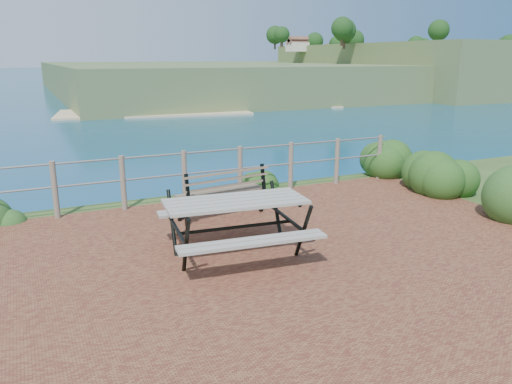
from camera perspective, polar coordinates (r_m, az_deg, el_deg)
ground at (r=6.74m, az=0.53°, el=-8.58°), size 10.00×7.00×0.12m
ocean at (r=205.60m, az=-25.02°, el=13.05°), size 1200.00×1200.00×0.00m
safety_railing at (r=9.55m, az=-8.18°, el=2.05°), size 9.40×0.10×1.00m
distant_bay at (r=272.46m, az=15.55°, el=13.75°), size 290.00×232.36×24.00m
picnic_table at (r=6.90m, az=-2.33°, el=-3.41°), size 1.99×1.66×0.81m
park_bench at (r=8.62m, az=-4.04°, el=0.85°), size 1.61×0.60×0.89m
shrub_right_front at (r=11.15m, az=20.63°, el=0.09°), size 1.28×1.28×1.82m
shrub_right_edge at (r=12.44m, az=14.92°, el=2.05°), size 1.08×1.08×1.54m
shrub_lip_east at (r=10.95m, az=0.26°, el=0.82°), size 0.79×0.79×0.54m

